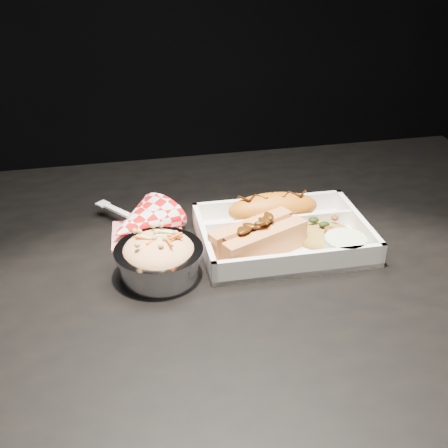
{
  "coord_description": "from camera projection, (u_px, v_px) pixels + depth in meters",
  "views": [
    {
      "loc": [
        -0.13,
        -0.67,
        1.2
      ],
      "look_at": [
        0.01,
        -0.0,
        0.81
      ],
      "focal_mm": 45.0,
      "sensor_mm": 36.0,
      "label": 1
    }
  ],
  "objects": [
    {
      "name": "hotdog",
      "position": [
        258.0,
        237.0,
        0.81
      ],
      "size": [
        0.15,
        0.11,
        0.06
      ],
      "rotation": [
        0.0,
        0.0,
        0.42
      ],
      "color": "#D38548",
      "rests_on": "food_tray"
    },
    {
      "name": "napkin_fork",
      "position": [
        140.0,
        223.0,
        0.88
      ],
      "size": [
        0.15,
        0.16,
        0.1
      ],
      "rotation": [
        0.0,
        0.0,
        -0.91
      ],
      "color": "red",
      "rests_on": "dining_table"
    },
    {
      "name": "cupcake_liner",
      "position": [
        345.0,
        247.0,
        0.81
      ],
      "size": [
        0.06,
        0.06,
        0.03
      ],
      "primitive_type": "cylinder",
      "color": "beige",
      "rests_on": "food_tray"
    },
    {
      "name": "fried_rice_mound",
      "position": [
        326.0,
        230.0,
        0.85
      ],
      "size": [
        0.09,
        0.08,
        0.03
      ],
      "primitive_type": "ellipsoid",
      "rotation": [
        0.0,
        0.0,
        -0.02
      ],
      "color": "#A98531",
      "rests_on": "food_tray"
    },
    {
      "name": "fried_pastry",
      "position": [
        273.0,
        208.0,
        0.89
      ],
      "size": [
        0.15,
        0.06,
        0.05
      ],
      "primitive_type": "ellipsoid",
      "rotation": [
        0.0,
        0.0,
        -0.02
      ],
      "color": "#BB6412",
      "rests_on": "food_tray"
    },
    {
      "name": "dining_table",
      "position": [
        218.0,
        309.0,
        0.86
      ],
      "size": [
        1.2,
        0.8,
        0.75
      ],
      "color": "black",
      "rests_on": "ground"
    },
    {
      "name": "food_tray",
      "position": [
        282.0,
        238.0,
        0.85
      ],
      "size": [
        0.25,
        0.18,
        0.04
      ],
      "rotation": [
        0.0,
        0.0,
        -0.02
      ],
      "color": "white",
      "rests_on": "dining_table"
    },
    {
      "name": "foil_coleslaw_cup",
      "position": [
        159.0,
        256.0,
        0.77
      ],
      "size": [
        0.12,
        0.12,
        0.07
      ],
      "color": "silver",
      "rests_on": "dining_table"
    }
  ]
}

